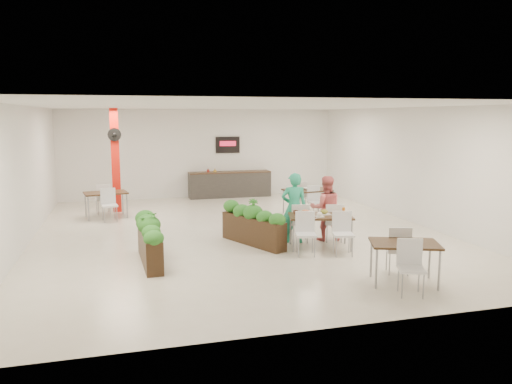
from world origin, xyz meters
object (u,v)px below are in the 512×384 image
service_counter (230,184)px  diner_man (294,208)px  planter_left (149,238)px  side_table_b (307,193)px  diner_woman (326,208)px  side_table_c (404,249)px  side_table_a (106,196)px  red_column (115,159)px  planter_right (253,223)px  main_table (320,220)px

service_counter → diner_man: bearing=-89.7°
planter_left → side_table_b: (4.94, 4.01, 0.12)m
service_counter → diner_woman: (0.84, -6.93, 0.29)m
planter_left → side_table_b: size_ratio=1.23×
side_table_b → side_table_c: size_ratio=0.99×
diner_man → side_table_a: 6.06m
planter_left → side_table_a: bearing=100.8°
red_column → planter_right: 5.99m
service_counter → planter_right: size_ratio=1.57×
diner_woman → planter_left: diner_woman is taller
side_table_c → red_column: bearing=141.1°
service_counter → side_table_c: 10.27m
diner_woman → planter_right: bearing=12.5°
service_counter → planter_left: size_ratio=1.48×
red_column → diner_woman: (4.84, -5.07, -0.87)m
service_counter → planter_right: 6.95m
red_column → planter_right: bearing=-58.7°
planter_left → side_table_c: 4.95m
diner_woman → side_table_a: 6.65m
diner_man → side_table_a: size_ratio=0.99×
main_table → planter_left: bearing=-177.2°
main_table → planter_left: size_ratio=0.92×
side_table_a → side_table_c: 9.16m
side_table_b → diner_woman: bearing=-109.3°
diner_man → side_table_b: diner_man is taller
red_column → diner_woman: size_ratio=2.06×
planter_left → planter_right: size_ratio=1.06×
side_table_a → side_table_c: bearing=-65.0°
planter_right → main_table: bearing=-26.8°
service_counter → side_table_b: (1.59, -3.76, 0.15)m
main_table → planter_right: 1.55m
side_table_b → side_table_c: 6.51m
diner_woman → red_column: bearing=-32.5°
service_counter → side_table_a: (-4.31, -2.72, 0.14)m
side_table_a → side_table_b: 5.99m
side_table_a → side_table_b: size_ratio=1.01×
side_table_c → planter_right: bearing=140.0°
red_column → main_table: (4.43, -5.72, -1.01)m
red_column → diner_man: 6.53m
planter_right → side_table_a: planter_right is taller
red_column → planter_left: size_ratio=1.58×
red_column → side_table_c: bearing=-59.4°
diner_woman → planter_left: bearing=25.1°
red_column → side_table_c: (4.94, -8.36, -1.02)m
diner_woman → planter_right: diner_woman is taller
main_table → side_table_a: 6.79m
red_column → planter_left: 6.04m
service_counter → main_table: (0.43, -7.58, 0.14)m
diner_woman → side_table_c: diner_woman is taller
planter_left → planter_right: (2.40, 0.88, -0.01)m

